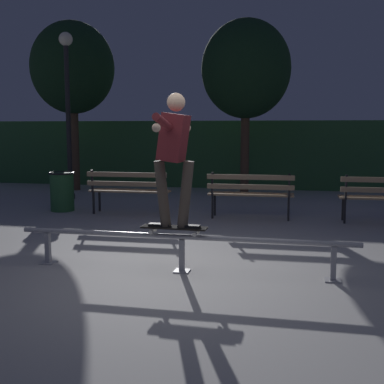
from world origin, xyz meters
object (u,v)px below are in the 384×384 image
object	(u,v)px
skateboarder	(174,149)
park_bench_left_center	(251,191)
skateboard	(174,228)
park_bench_leftmost	(129,187)
trash_can	(62,191)
tree_behind_benches	(246,70)
lamp_post_left	(67,94)
tree_far_left	(73,68)
grind_rail	(182,243)

from	to	relation	value
skateboarder	park_bench_left_center	distance (m)	3.73
skateboard	park_bench_leftmost	bearing A→B (deg)	116.96
trash_can	park_bench_leftmost	bearing A→B (deg)	-4.83
park_bench_leftmost	tree_behind_benches	distance (m)	4.71
lamp_post_left	park_bench_left_center	bearing A→B (deg)	-21.46
skateboarder	tree_far_left	size ratio (longest dim) A/B	0.34
lamp_post_left	skateboarder	bearing A→B (deg)	-53.73
skateboarder	tree_behind_benches	bearing A→B (deg)	89.10
park_bench_leftmost	tree_far_left	bearing A→B (deg)	128.71
park_bench_leftmost	tree_behind_benches	bearing A→B (deg)	60.64
tree_behind_benches	tree_far_left	xyz separation A→B (m)	(-4.63, -0.05, 0.14)
tree_far_left	park_bench_leftmost	bearing A→B (deg)	-51.29
grind_rail	tree_behind_benches	distance (m)	7.53
skateboard	trash_can	bearing A→B (deg)	131.78
tree_behind_benches	tree_far_left	world-z (taller)	tree_far_left
skateboarder	park_bench_leftmost	distance (m)	4.11
skateboard	lamp_post_left	size ratio (longest dim) A/B	0.20
tree_far_left	trash_can	xyz separation A→B (m)	(1.22, -3.25, -2.87)
grind_rail	lamp_post_left	xyz separation A→B (m)	(-4.00, 5.33, 2.13)
skateboarder	tree_far_left	distance (m)	8.48
skateboard	tree_behind_benches	world-z (taller)	tree_behind_benches
tree_far_left	skateboard	bearing A→B (deg)	-56.93
park_bench_left_center	skateboard	bearing A→B (deg)	-99.21
park_bench_leftmost	park_bench_left_center	xyz separation A→B (m)	(2.39, 0.00, 0.00)
skateboarder	park_bench_leftmost	xyz separation A→B (m)	(-1.82, 3.57, -0.92)
skateboarder	lamp_post_left	xyz separation A→B (m)	(-3.91, 5.33, 1.02)
skateboarder	park_bench_leftmost	size ratio (longest dim) A/B	0.97
skateboard	park_bench_leftmost	distance (m)	4.00
lamp_post_left	trash_can	world-z (taller)	lamp_post_left
grind_rail	trash_can	bearing A→B (deg)	132.57
park_bench_left_center	skateboarder	bearing A→B (deg)	-99.17
skateboard	park_bench_left_center	world-z (taller)	park_bench_left_center
tree_far_left	trash_can	distance (m)	4.50
skateboard	tree_behind_benches	xyz separation A→B (m)	(0.11, 6.99, 2.62)
tree_behind_benches	trash_can	size ratio (longest dim) A/B	5.48
park_bench_leftmost	park_bench_left_center	bearing A→B (deg)	0.00
lamp_post_left	tree_far_left	bearing A→B (deg)	110.81
grind_rail	park_bench_left_center	size ratio (longest dim) A/B	2.54
grind_rail	park_bench_left_center	xyz separation A→B (m)	(0.49, 3.57, 0.19)
lamp_post_left	trash_can	xyz separation A→B (m)	(0.61, -1.64, -2.07)
trash_can	park_bench_left_center	bearing A→B (deg)	-1.85
skateboarder	park_bench_leftmost	bearing A→B (deg)	117.00
skateboard	park_bench_leftmost	xyz separation A→B (m)	(-1.81, 3.57, 0.01)
trash_can	skateboarder	bearing A→B (deg)	-48.20
park_bench_left_center	trash_can	size ratio (longest dim) A/B	2.01
park_bench_left_center	lamp_post_left	bearing A→B (deg)	158.54
tree_far_left	trash_can	bearing A→B (deg)	-69.39
trash_can	skateboard	bearing A→B (deg)	-48.22
park_bench_left_center	trash_can	bearing A→B (deg)	178.15
park_bench_leftmost	lamp_post_left	world-z (taller)	lamp_post_left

